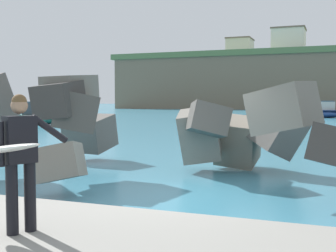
# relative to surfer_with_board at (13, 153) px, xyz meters

# --- Properties ---
(ground_plane) EXTENTS (400.00, 400.00, 0.00)m
(ground_plane) POSITION_rel_surfer_with_board_xyz_m (0.99, 3.61, -1.28)
(ground_plane) COLOR teal
(breakwater_jetty) EXTENTS (30.94, 7.55, 3.20)m
(breakwater_jetty) POSITION_rel_surfer_with_board_xyz_m (-1.90, 5.54, -0.04)
(breakwater_jetty) COLOR #3D3A38
(breakwater_jetty) RESTS_ON ground
(surfer_with_board) EXTENTS (2.03, 1.53, 1.78)m
(surfer_with_board) POSITION_rel_surfer_with_board_xyz_m (0.00, 0.00, 0.00)
(surfer_with_board) COLOR black
(surfer_with_board) RESTS_ON walkway_path
(boat_near_left) EXTENTS (5.05, 2.38, 1.88)m
(boat_near_left) POSITION_rel_surfer_with_board_xyz_m (2.74, 46.50, -0.68)
(boat_near_left) COLOR navy
(boat_near_left) RESTS_ON ground
(boat_mid_right) EXTENTS (5.59, 3.35, 1.82)m
(boat_mid_right) POSITION_rel_surfer_with_board_xyz_m (-18.61, 24.61, -0.71)
(boat_mid_right) COLOR #1E6656
(boat_mid_right) RESTS_ON ground
(mooring_buoy_inner) EXTENTS (0.44, 0.44, 0.44)m
(mooring_buoy_inner) POSITION_rel_surfer_with_board_xyz_m (-10.60, 17.54, -1.06)
(mooring_buoy_inner) COLOR #E54C1E
(mooring_buoy_inner) RESTS_ON ground
(headland_bluff) EXTENTS (85.84, 32.01, 12.22)m
(headland_bluff) POSITION_rel_surfer_with_board_xyz_m (-0.79, 99.72, 4.85)
(headland_bluff) COLOR #756651
(headland_bluff) RESTS_ON ground
(station_building_west) EXTENTS (6.27, 7.58, 5.48)m
(station_building_west) POSITION_rel_surfer_with_board_xyz_m (-19.24, 107.85, 13.70)
(station_building_west) COLOR beige
(station_building_west) RESTS_ON headland_bluff
(station_building_central) EXTENTS (7.24, 7.13, 5.53)m
(station_building_central) POSITION_rel_surfer_with_board_xyz_m (-6.02, 96.27, 13.72)
(station_building_central) COLOR silver
(station_building_central) RESTS_ON headland_bluff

